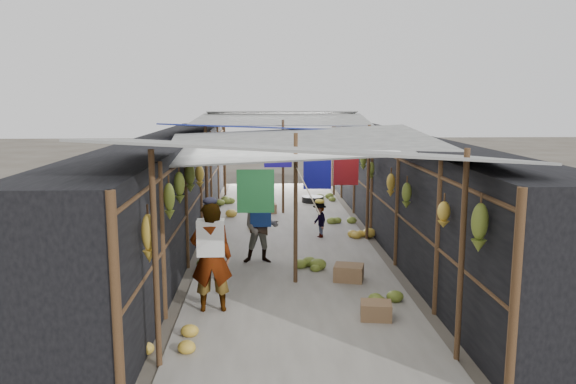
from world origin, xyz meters
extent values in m
plane|color=#6B6356|center=(0.00, 0.00, 0.00)|extent=(80.00, 80.00, 0.00)
cube|color=#9E998E|center=(0.00, 6.50, 0.01)|extent=(3.60, 16.00, 0.02)
cube|color=black|center=(-2.70, 6.50, 1.15)|extent=(1.40, 15.00, 2.30)
cube|color=black|center=(2.70, 6.50, 1.15)|extent=(1.40, 15.00, 2.30)
cube|color=#99724E|center=(0.94, 3.05, 0.15)|extent=(0.58, 0.51, 0.30)
cube|color=#99724E|center=(1.07, 1.31, 0.13)|extent=(0.49, 0.42, 0.26)
cube|color=#99724E|center=(-0.41, 9.00, 0.14)|extent=(0.48, 0.41, 0.28)
cylinder|color=black|center=(0.97, 10.62, 0.10)|extent=(0.67, 0.67, 0.20)
imported|color=white|center=(-1.32, 1.75, 0.84)|extent=(0.63, 0.43, 1.68)
imported|color=navy|center=(-0.60, 4.24, 0.72)|extent=(0.71, 0.56, 1.43)
imported|color=#443F3B|center=(0.73, 6.17, 0.42)|extent=(0.44, 0.61, 0.84)
cylinder|color=brown|center=(-1.80, 0.00, 1.30)|extent=(0.07, 0.07, 2.60)
cylinder|color=brown|center=(1.80, 0.00, 1.30)|extent=(0.07, 0.07, 2.60)
cylinder|color=brown|center=(0.00, 3.00, 1.30)|extent=(0.07, 0.07, 2.60)
cylinder|color=brown|center=(-1.80, 6.00, 1.30)|extent=(0.07, 0.07, 2.60)
cylinder|color=brown|center=(1.80, 6.00, 1.30)|extent=(0.07, 0.07, 2.60)
cylinder|color=brown|center=(0.00, 9.00, 1.30)|extent=(0.07, 0.07, 2.60)
cylinder|color=brown|center=(-1.80, 12.00, 1.30)|extent=(0.07, 0.07, 2.60)
cylinder|color=brown|center=(1.80, 12.00, 1.30)|extent=(0.07, 0.07, 2.60)
cube|color=#A0A09A|center=(0.00, 1.00, 2.50)|extent=(5.21, 3.19, 0.52)
cube|color=#A0A09A|center=(0.20, 4.20, 2.35)|extent=(5.23, 3.73, 0.50)
cube|color=navy|center=(-0.10, 7.50, 2.45)|extent=(5.40, 3.60, 0.41)
cube|color=#A0A09A|center=(0.00, 10.80, 2.55)|extent=(5.37, 3.66, 0.27)
cube|color=#A0A09A|center=(0.10, 13.20, 2.65)|extent=(5.00, 1.99, 0.24)
cylinder|color=brown|center=(-2.00, 6.50, 2.05)|extent=(0.06, 15.00, 0.06)
cylinder|color=brown|center=(2.00, 6.50, 2.05)|extent=(0.06, 15.00, 0.06)
cylinder|color=gray|center=(0.00, 6.50, 2.05)|extent=(0.02, 15.00, 0.02)
cube|color=#1C1DB6|center=(0.52, 4.59, 1.72)|extent=(0.55, 0.03, 0.65)
cube|color=#281AA9|center=(-0.17, 7.78, 1.75)|extent=(0.70, 0.03, 0.60)
cube|color=#26723A|center=(-0.67, 2.53, 1.70)|extent=(0.60, 0.03, 0.70)
cube|color=maroon|center=(1.11, 4.76, 1.75)|extent=(0.50, 0.03, 0.60)
cube|color=white|center=(0.30, 8.62, 1.77)|extent=(0.60, 0.03, 0.55)
cube|color=#21279B|center=(-0.36, 11.22, 1.75)|extent=(0.65, 0.03, 0.60)
ellipsoid|color=gold|center=(-1.88, 0.07, 1.56)|extent=(0.17, 0.14, 0.59)
ellipsoid|color=olive|center=(-1.88, 1.55, 1.72)|extent=(0.16, 0.14, 0.54)
ellipsoid|color=olive|center=(-1.88, 2.55, 1.76)|extent=(0.17, 0.15, 0.52)
ellipsoid|color=olive|center=(-1.88, 3.85, 1.74)|extent=(0.19, 0.16, 0.55)
ellipsoid|color=gold|center=(-1.88, 5.39, 1.55)|extent=(0.19, 0.16, 0.47)
ellipsoid|color=olive|center=(-1.88, 7.40, 1.76)|extent=(0.18, 0.15, 0.48)
ellipsoid|color=gold|center=(-1.88, 8.92, 1.75)|extent=(0.17, 0.15, 0.36)
ellipsoid|color=olive|center=(-1.88, 10.27, 1.75)|extent=(0.20, 0.17, 0.37)
ellipsoid|color=olive|center=(-1.88, 11.82, 1.51)|extent=(0.18, 0.15, 0.53)
ellipsoid|color=olive|center=(-1.88, 13.09, 1.68)|extent=(0.17, 0.14, 0.45)
ellipsoid|color=olive|center=(1.88, -0.29, 1.73)|extent=(0.19, 0.16, 0.57)
ellipsoid|color=gold|center=(1.88, 0.96, 1.62)|extent=(0.17, 0.15, 0.36)
ellipsoid|color=olive|center=(1.88, 2.93, 1.54)|extent=(0.17, 0.14, 0.45)
ellipsoid|color=gold|center=(1.88, 4.11, 1.54)|extent=(0.16, 0.14, 0.45)
ellipsoid|color=olive|center=(1.88, 6.05, 1.57)|extent=(0.14, 0.12, 0.41)
ellipsoid|color=olive|center=(1.88, 7.08, 1.68)|extent=(0.17, 0.15, 0.44)
ellipsoid|color=gold|center=(1.88, 8.75, 1.53)|extent=(0.19, 0.16, 0.51)
ellipsoid|color=gold|center=(1.88, 10.16, 1.76)|extent=(0.20, 0.17, 0.55)
ellipsoid|color=gold|center=(1.88, 11.66, 1.55)|extent=(0.15, 0.12, 0.51)
ellipsoid|color=gold|center=(1.88, 13.06, 1.69)|extent=(0.17, 0.15, 0.39)
ellipsoid|color=olive|center=(-1.53, 3.91, 0.11)|extent=(0.44, 0.38, 0.22)
ellipsoid|color=olive|center=(0.32, 3.88, 0.17)|extent=(0.67, 0.57, 0.33)
ellipsoid|color=olive|center=(1.46, 7.51, 0.16)|extent=(0.64, 0.55, 0.32)
ellipsoid|color=gold|center=(-0.64, 7.06, 0.12)|extent=(0.46, 0.39, 0.23)
ellipsoid|color=olive|center=(1.48, 10.95, 0.15)|extent=(0.61, 0.52, 0.31)
ellipsoid|color=gold|center=(-1.63, 8.55, 0.17)|extent=(0.68, 0.57, 0.34)
ellipsoid|color=olive|center=(1.45, 1.91, 0.14)|extent=(0.55, 0.47, 0.27)
ellipsoid|color=olive|center=(-1.67, 10.50, 0.16)|extent=(0.66, 0.56, 0.33)
ellipsoid|color=gold|center=(1.70, 6.05, 0.12)|extent=(0.48, 0.41, 0.24)
ellipsoid|color=gold|center=(-1.70, 0.66, 0.17)|extent=(0.69, 0.59, 0.35)
camera|label=1|loc=(-0.54, -6.33, 3.15)|focal=35.00mm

